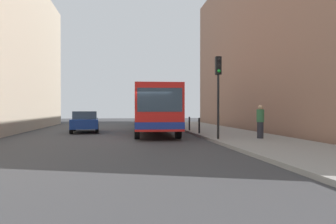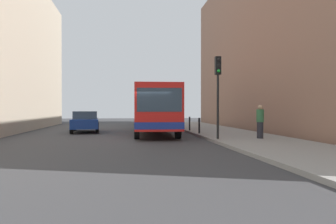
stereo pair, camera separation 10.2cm
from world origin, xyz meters
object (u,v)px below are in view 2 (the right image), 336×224
object	(u,v)px
car_beside_bus	(85,121)
bollard_mid	(190,124)
bus	(154,108)
pedestrian_near_signal	(260,122)
traffic_light	(218,82)
car_behind_bus	(146,117)
bollard_near	(199,126)
bollard_far	(182,122)

from	to	relation	value
car_beside_bus	bollard_mid	size ratio (longest dim) A/B	4.77
bus	pedestrian_near_signal	bearing A→B (deg)	131.39
car_beside_bus	traffic_light	size ratio (longest dim) A/B	1.10
car_beside_bus	traffic_light	bearing A→B (deg)	128.74
bus	bollard_mid	distance (m)	2.79
bus	bollard_mid	size ratio (longest dim) A/B	11.70
car_behind_bus	pedestrian_near_signal	xyz separation A→B (m)	(4.57, -17.81, 0.21)
bollard_mid	car_behind_bus	bearing A→B (deg)	101.12
bus	car_behind_bus	distance (m)	11.83
traffic_light	bollard_near	size ratio (longest dim) A/B	4.32
car_behind_bus	bus	bearing A→B (deg)	91.23
car_behind_bus	bollard_near	bearing A→B (deg)	101.57
car_behind_bus	pedestrian_near_signal	world-z (taller)	pedestrian_near_signal
car_behind_bus	bollard_mid	xyz separation A→B (m)	(2.25, -11.44, -0.16)
traffic_light	pedestrian_near_signal	xyz separation A→B (m)	(2.22, 0.01, -2.01)
bollard_far	pedestrian_near_signal	size ratio (longest dim) A/B	0.56
bus	bollard_near	size ratio (longest dim) A/B	11.70
bus	bollard_mid	xyz separation A→B (m)	(2.54, 0.35, -1.10)
bollard_near	pedestrian_near_signal	distance (m)	4.23
traffic_light	bollard_mid	world-z (taller)	traffic_light
bus	pedestrian_near_signal	xyz separation A→B (m)	(4.86, -6.02, -0.73)
traffic_light	bollard_far	distance (m)	9.53
bollard_mid	pedestrian_near_signal	bearing A→B (deg)	-69.99
bus	car_behind_bus	world-z (taller)	bus
car_behind_bus	bollard_near	distance (m)	14.46
traffic_light	pedestrian_near_signal	size ratio (longest dim) A/B	2.42
bus	car_behind_bus	size ratio (longest dim) A/B	2.48
bollard_mid	bollard_far	xyz separation A→B (m)	(0.00, 2.85, 0.00)
car_beside_bus	car_behind_bus	world-z (taller)	same
pedestrian_near_signal	car_behind_bus	bearing A→B (deg)	-59.66
bus	pedestrian_near_signal	distance (m)	7.77
bus	bollard_mid	world-z (taller)	bus
traffic_light	bollard_far	world-z (taller)	traffic_light
bollard_far	car_beside_bus	bearing A→B (deg)	-169.03
car_beside_bus	traffic_light	world-z (taller)	traffic_light
traffic_light	bollard_near	bearing A→B (deg)	91.62
bus	car_behind_bus	bearing A→B (deg)	-88.92
bollard_near	bollard_far	xyz separation A→B (m)	(0.00, 5.70, 0.00)
traffic_light	car_beside_bus	bearing A→B (deg)	133.23
car_beside_bus	traffic_light	xyz separation A→B (m)	(7.36, -7.82, 2.22)
pedestrian_near_signal	bus	bearing A→B (deg)	-35.14
bollard_near	pedestrian_near_signal	size ratio (longest dim) A/B	0.56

